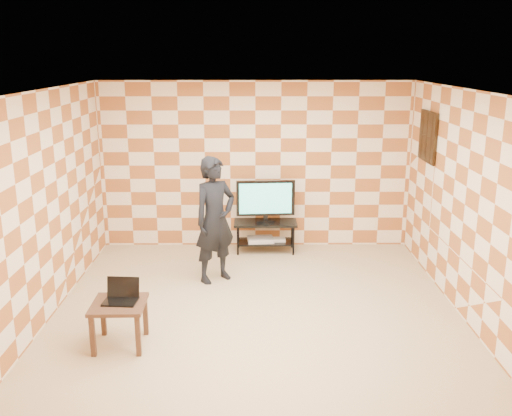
% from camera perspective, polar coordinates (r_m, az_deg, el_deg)
% --- Properties ---
extents(floor, '(5.00, 5.00, 0.00)m').
position_cam_1_polar(floor, '(7.27, 0.03, -10.04)').
color(floor, tan).
rests_on(floor, ground).
extents(wall_back, '(5.00, 0.02, 2.70)m').
position_cam_1_polar(wall_back, '(9.24, -0.07, 4.28)').
color(wall_back, beige).
rests_on(wall_back, ground).
extents(wall_front, '(5.00, 0.02, 2.70)m').
position_cam_1_polar(wall_front, '(4.43, 0.22, -7.99)').
color(wall_front, beige).
rests_on(wall_front, ground).
extents(wall_left, '(0.02, 5.00, 2.70)m').
position_cam_1_polar(wall_left, '(7.24, -20.19, 0.26)').
color(wall_left, beige).
rests_on(wall_left, ground).
extents(wall_right, '(0.02, 5.00, 2.70)m').
position_cam_1_polar(wall_right, '(7.26, 20.16, 0.32)').
color(wall_right, beige).
rests_on(wall_right, ground).
extents(ceiling, '(5.00, 5.00, 0.02)m').
position_cam_1_polar(ceiling, '(6.59, 0.03, 11.73)').
color(ceiling, white).
rests_on(ceiling, wall_back).
extents(wall_art, '(0.04, 0.72, 0.72)m').
position_cam_1_polar(wall_art, '(8.58, 16.81, 6.85)').
color(wall_art, black).
rests_on(wall_art, wall_right).
extents(tv_stand, '(1.00, 0.45, 0.50)m').
position_cam_1_polar(tv_stand, '(9.16, 0.95, -2.18)').
color(tv_stand, black).
rests_on(tv_stand, floor).
extents(tv, '(0.93, 0.19, 0.67)m').
position_cam_1_polar(tv, '(9.02, 0.96, 0.89)').
color(tv, black).
rests_on(tv, tv_stand).
extents(dvd_player, '(0.43, 0.33, 0.07)m').
position_cam_1_polar(dvd_player, '(9.19, 0.45, -3.16)').
color(dvd_player, silver).
rests_on(dvd_player, tv_stand).
extents(game_console, '(0.22, 0.16, 0.05)m').
position_cam_1_polar(game_console, '(9.22, 2.26, -3.18)').
color(game_console, silver).
rests_on(game_console, tv_stand).
extents(side_table, '(0.58, 0.58, 0.50)m').
position_cam_1_polar(side_table, '(6.44, -13.54, -9.92)').
color(side_table, '#331C14').
rests_on(side_table, floor).
extents(laptop, '(0.38, 0.31, 0.24)m').
position_cam_1_polar(laptop, '(6.43, -13.31, -8.57)').
color(laptop, black).
rests_on(laptop, side_table).
extents(person, '(0.77, 0.73, 1.76)m').
position_cam_1_polar(person, '(7.88, -4.12, -1.19)').
color(person, black).
rests_on(person, floor).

